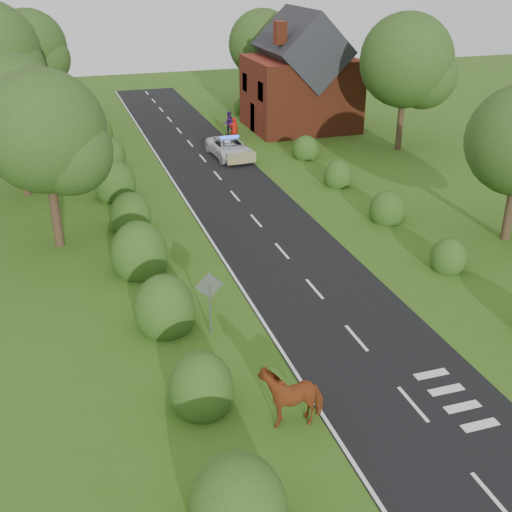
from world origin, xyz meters
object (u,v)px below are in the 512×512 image
object	(u,v)px
police_van	(230,148)
pedestrian_red	(234,130)
cow	(291,397)
pedestrian_purple	(229,123)
road_sign	(210,294)

from	to	relation	value
police_van	pedestrian_red	xyz separation A→B (m)	(1.40, 3.73, 0.25)
cow	police_van	bearing A→B (deg)	170.86
pedestrian_red	pedestrian_purple	distance (m)	2.24
cow	pedestrian_red	world-z (taller)	pedestrian_red
pedestrian_red	pedestrian_purple	bearing A→B (deg)	-92.30
cow	police_van	xyz separation A→B (m)	(5.71, 27.07, -0.10)
pedestrian_red	pedestrian_purple	world-z (taller)	pedestrian_red
police_van	pedestrian_purple	bearing A→B (deg)	71.32
pedestrian_red	cow	bearing A→B (deg)	80.15
cow	pedestrian_purple	size ratio (longest dim) A/B	1.20
police_van	pedestrian_purple	size ratio (longest dim) A/B	2.77
road_sign	pedestrian_purple	xyz separation A→B (m)	(8.46, 27.64, -0.75)
road_sign	cow	bearing A→B (deg)	-78.04
pedestrian_red	police_van	bearing A→B (deg)	72.55
road_sign	cow	xyz separation A→B (m)	(1.14, -5.39, -0.88)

